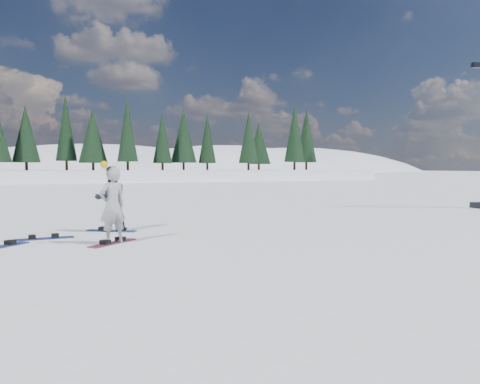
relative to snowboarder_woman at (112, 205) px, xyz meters
name	(u,v)px	position (x,y,z in m)	size (l,w,h in m)	color
ground	(187,244)	(1.69, -0.72, -0.96)	(420.00, 420.00, 0.00)	white
alpine_backdrop	(17,208)	(-10.04, 188.45, -14.93)	(412.50, 227.00, 53.20)	white
snowboarder_woman	(112,205)	(0.00, 0.00, 0.00)	(0.81, 0.68, 2.05)	#A3A3A8
snowboarder_man	(111,199)	(0.28, 2.32, 0.00)	(0.93, 0.73, 1.92)	black
snowboard_woman	(113,243)	(0.00, 0.00, -0.94)	(1.50, 0.28, 0.03)	maroon
snowboard_man	(111,231)	(0.28, 2.32, -0.94)	(1.50, 0.28, 0.03)	navy
snowboard_loose_a	(1,247)	(-2.53, 0.48, -0.94)	(1.50, 0.28, 0.03)	navy
snowboard_loose_c	(44,239)	(-1.58, 1.47, -0.94)	(1.50, 0.28, 0.03)	navy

